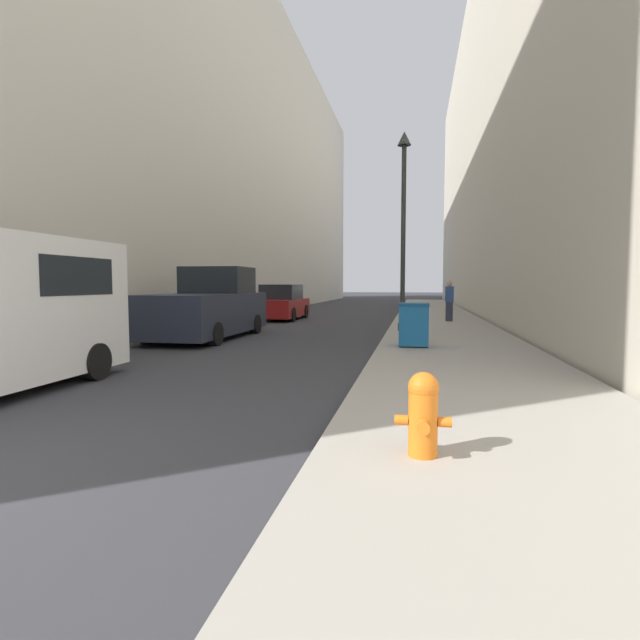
% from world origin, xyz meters
% --- Properties ---
extents(sidewalk_right, '(3.79, 60.00, 0.13)m').
position_xyz_m(sidewalk_right, '(5.18, 18.00, 0.06)').
color(sidewalk_right, '#9E998E').
rests_on(sidewalk_right, ground).
extents(building_left_glass, '(12.00, 60.00, 19.24)m').
position_xyz_m(building_left_glass, '(-10.35, 26.00, 9.62)').
color(building_left_glass, beige).
rests_on(building_left_glass, ground).
extents(building_right_stone, '(12.00, 60.00, 19.94)m').
position_xyz_m(building_right_stone, '(13.18, 26.00, 9.97)').
color(building_right_stone, beige).
rests_on(building_right_stone, ground).
extents(fire_hydrant, '(0.50, 0.38, 0.75)m').
position_xyz_m(fire_hydrant, '(4.27, 1.60, 0.52)').
color(fire_hydrant, orange).
rests_on(fire_hydrant, sidewalk_right).
extents(trash_bin, '(0.73, 0.69, 1.07)m').
position_xyz_m(trash_bin, '(4.15, 9.53, 0.68)').
color(trash_bin, '#19609E').
rests_on(trash_bin, sidewalk_right).
extents(lamppost, '(0.44, 0.44, 6.41)m').
position_xyz_m(lamppost, '(3.76, 13.70, 3.99)').
color(lamppost, '#2D332D').
rests_on(lamppost, sidewalk_right).
extents(pickup_truck, '(2.23, 5.47, 2.20)m').
position_xyz_m(pickup_truck, '(-2.09, 11.56, 0.93)').
color(pickup_truck, '#232838').
rests_on(pickup_truck, ground).
extents(parked_sedan_near, '(1.85, 4.22, 1.64)m').
position_xyz_m(parked_sedan_near, '(-1.96, 19.64, 0.75)').
color(parked_sedan_near, maroon).
rests_on(parked_sedan_near, ground).
extents(pedestrian_on_sidewalk, '(0.33, 0.22, 1.65)m').
position_xyz_m(pedestrian_on_sidewalk, '(5.55, 18.39, 0.96)').
color(pedestrian_on_sidewalk, '#2D3347').
rests_on(pedestrian_on_sidewalk, sidewalk_right).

